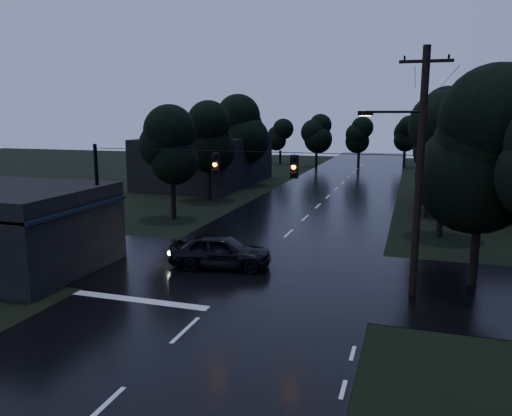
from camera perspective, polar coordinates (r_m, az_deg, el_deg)
The scene contains 17 objects.
ground at distance 14.23m, azimuth -17.38°, elevation -21.22°, with size 160.00×160.00×0.00m, color black.
main_road at distance 41.09m, azimuth 7.09°, elevation 0.19°, with size 12.00×120.00×0.02m, color black.
cross_street at distance 24.10m, azimuth -0.84°, elevation -7.24°, with size 60.00×9.00×0.02m, color black.
building_far_right at distance 44.59m, azimuth 26.15°, elevation 2.86°, with size 10.00×14.00×4.40m, color black.
building_far_left at distance 54.32m, azimuth -5.60°, elevation 5.43°, with size 10.00×16.00×5.00m, color black.
utility_pole_main at distance 20.87m, azimuth 17.95°, elevation 4.24°, with size 3.50×0.30×10.00m.
utility_pole_far at distance 37.94m, azimuth 19.11°, elevation 4.74°, with size 2.00×0.30×7.50m.
anchor_pole_left at distance 25.84m, azimuth -17.58°, elevation 0.34°, with size 0.18×0.18×6.00m, color black.
span_signals at distance 21.91m, azimuth -0.32°, elevation 5.00°, with size 15.00×0.37×1.12m.
tree_corner_near at distance 22.97m, azimuth 24.55°, elevation 6.19°, with size 4.48×4.48×9.44m.
tree_left_a at distance 35.74m, azimuth -9.61°, elevation 7.04°, with size 3.92×3.92×8.26m.
tree_left_b at distance 43.22m, azimuth -5.48°, elevation 8.24°, with size 4.20×4.20×8.85m.
tree_left_c at distance 52.75m, azimuth -1.82°, elevation 9.12°, with size 4.48×4.48×9.44m.
tree_right_a at distance 31.86m, azimuth 20.81°, elevation 6.76°, with size 4.20×4.20×8.85m.
tree_right_b at distance 39.86m, azimuth 21.12°, elevation 7.92°, with size 4.48×4.48×9.44m.
tree_right_c at distance 49.86m, azimuth 21.18°, elevation 8.76°, with size 4.76×4.76×10.03m.
car at distance 24.52m, azimuth -4.04°, elevation -4.89°, with size 1.99×4.94×1.68m, color black.
Camera 1 is at (7.23, -9.76, 7.40)m, focal length 35.00 mm.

